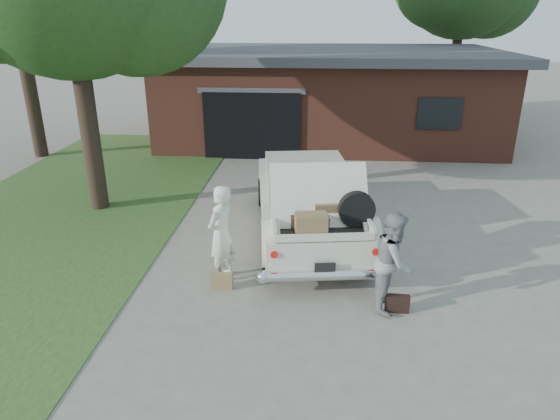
{
  "coord_description": "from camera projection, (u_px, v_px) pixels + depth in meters",
  "views": [
    {
      "loc": [
        0.69,
        -8.17,
        4.59
      ],
      "look_at": [
        0.0,
        0.6,
        1.1
      ],
      "focal_mm": 32.0,
      "sensor_mm": 36.0,
      "label": 1
    }
  ],
  "objects": [
    {
      "name": "suitcase_right",
      "position": [
        397.0,
        303.0,
        8.17
      ],
      "size": [
        0.39,
        0.14,
        0.3
      ],
      "primitive_type": "cube",
      "rotation": [
        0.0,
        0.0,
        -0.04
      ],
      "color": "black",
      "rests_on": "ground"
    },
    {
      "name": "grass_strip",
      "position": [
        69.0,
        209.0,
        12.49
      ],
      "size": [
        6.0,
        16.0,
        0.02
      ],
      "primitive_type": "cube",
      "color": "#2D4C1E",
      "rests_on": "ground"
    },
    {
      "name": "woman_left",
      "position": [
        221.0,
        234.0,
        8.93
      ],
      "size": [
        0.65,
        0.77,
        1.8
      ],
      "primitive_type": "imported",
      "rotation": [
        0.0,
        0.0,
        -1.97
      ],
      "color": "silver",
      "rests_on": "ground"
    },
    {
      "name": "sedan",
      "position": [
        308.0,
        201.0,
        10.8
      ],
      "size": [
        2.8,
        5.63,
        2.06
      ],
      "rotation": [
        0.0,
        0.0,
        0.14
      ],
      "color": "beige",
      "rests_on": "ground"
    },
    {
      "name": "house",
      "position": [
        327.0,
        93.0,
        19.25
      ],
      "size": [
        12.8,
        7.8,
        3.3
      ],
      "color": "brown",
      "rests_on": "ground"
    },
    {
      "name": "suitcase_left",
      "position": [
        222.0,
        281.0,
        8.85
      ],
      "size": [
        0.39,
        0.13,
        0.3
      ],
      "primitive_type": "cube",
      "rotation": [
        0.0,
        0.0,
        0.02
      ],
      "color": "#94754B",
      "rests_on": "ground"
    },
    {
      "name": "ground",
      "position": [
        277.0,
        276.0,
        9.31
      ],
      "size": [
        90.0,
        90.0,
        0.0
      ],
      "primitive_type": "plane",
      "color": "gray",
      "rests_on": "ground"
    },
    {
      "name": "woman_right",
      "position": [
        394.0,
        261.0,
        8.07
      ],
      "size": [
        0.82,
        0.95,
        1.68
      ],
      "primitive_type": "imported",
      "rotation": [
        0.0,
        0.0,
        1.32
      ],
      "color": "gray",
      "rests_on": "ground"
    }
  ]
}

